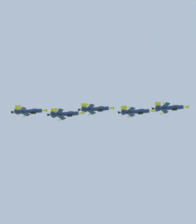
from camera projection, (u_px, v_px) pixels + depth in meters
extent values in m
cylinder|color=navy|center=(169.00, 108.00, 180.68)|extent=(11.76, 6.07, 1.70)
cube|color=#141947|center=(169.00, 109.00, 180.45)|extent=(9.91, 5.16, 0.86)
cone|color=yellow|center=(186.00, 107.00, 180.34)|extent=(2.81, 2.35, 1.56)
cone|color=black|center=(154.00, 109.00, 180.99)|extent=(1.99, 1.86, 1.36)
ellipsoid|color=#192333|center=(175.00, 106.00, 180.86)|extent=(3.49, 2.50, 1.40)
cube|color=black|center=(175.00, 109.00, 180.18)|extent=(2.53, 2.04, 1.16)
cube|color=navy|center=(165.00, 111.00, 182.99)|extent=(4.31, 4.04, 1.59)
cube|color=yellow|center=(162.00, 114.00, 184.87)|extent=(1.49, 1.61, 0.41)
cube|color=navy|center=(166.00, 105.00, 178.44)|extent=(2.31, 4.20, 1.59)
cube|color=yellow|center=(164.00, 103.00, 176.66)|extent=(1.65, 0.77, 0.41)
cube|color=navy|center=(157.00, 110.00, 182.24)|extent=(2.70, 2.71, 0.88)
cube|color=navy|center=(158.00, 107.00, 179.59)|extent=(1.70, 2.13, 0.88)
cube|color=yellow|center=(158.00, 105.00, 181.79)|extent=(2.81, 1.95, 2.52)
cylinder|color=navy|center=(135.00, 112.00, 180.25)|extent=(11.76, 6.07, 1.70)
cube|color=#141947|center=(135.00, 113.00, 180.05)|extent=(9.90, 5.15, 0.94)
cone|color=yellow|center=(152.00, 111.00, 179.91)|extent=(2.81, 2.35, 1.56)
cone|color=black|center=(120.00, 112.00, 180.56)|extent=(1.99, 1.86, 1.36)
ellipsoid|color=#192333|center=(141.00, 110.00, 180.40)|extent=(3.51, 2.54, 1.45)
cube|color=black|center=(140.00, 113.00, 179.80)|extent=(2.54, 2.07, 1.21)
cube|color=navy|center=(131.00, 115.00, 182.65)|extent=(4.24, 3.99, 1.85)
cube|color=yellow|center=(129.00, 117.00, 184.59)|extent=(1.49, 1.61, 0.44)
cube|color=navy|center=(131.00, 109.00, 177.94)|extent=(2.30, 4.11, 1.85)
cube|color=yellow|center=(129.00, 107.00, 176.09)|extent=(1.65, 0.77, 0.44)
cube|color=navy|center=(124.00, 114.00, 181.86)|extent=(2.67, 2.68, 1.02)
cube|color=navy|center=(123.00, 111.00, 179.11)|extent=(1.70, 2.08, 1.02)
cube|color=yellow|center=(124.00, 108.00, 181.25)|extent=(2.87, 2.10, 2.47)
cylinder|color=navy|center=(95.00, 109.00, 183.33)|extent=(11.76, 6.07, 1.70)
cube|color=#141947|center=(95.00, 110.00, 183.11)|extent=(9.91, 5.16, 0.88)
cone|color=yellow|center=(112.00, 108.00, 183.00)|extent=(2.81, 2.35, 1.56)
cone|color=black|center=(80.00, 110.00, 183.64)|extent=(1.99, 1.86, 1.36)
ellipsoid|color=#192333|center=(101.00, 107.00, 183.51)|extent=(3.50, 2.51, 1.42)
cube|color=black|center=(100.00, 110.00, 182.85)|extent=(2.54, 2.05, 1.17)
cube|color=navy|center=(92.00, 112.00, 185.67)|extent=(4.28, 4.03, 1.67)
cube|color=yellow|center=(90.00, 114.00, 187.57)|extent=(1.49, 1.61, 0.42)
cube|color=navy|center=(91.00, 106.00, 181.07)|extent=(2.31, 4.18, 1.67)
cube|color=yellow|center=(88.00, 104.00, 179.27)|extent=(1.65, 0.77, 0.42)
cube|color=navy|center=(84.00, 111.00, 184.91)|extent=(2.69, 2.70, 0.93)
cube|color=navy|center=(83.00, 108.00, 182.22)|extent=(1.70, 2.12, 0.93)
cube|color=yellow|center=(84.00, 106.00, 184.40)|extent=(2.82, 2.00, 2.50)
cylinder|color=navy|center=(65.00, 114.00, 180.79)|extent=(11.76, 6.07, 1.70)
cube|color=#141947|center=(65.00, 115.00, 180.55)|extent=(9.91, 5.16, 0.83)
cone|color=yellow|center=(81.00, 113.00, 180.46)|extent=(2.81, 2.35, 1.56)
cone|color=black|center=(49.00, 115.00, 181.11)|extent=(1.99, 1.86, 1.36)
ellipsoid|color=#192333|center=(71.00, 112.00, 180.99)|extent=(3.49, 2.48, 1.39)
cube|color=black|center=(70.00, 115.00, 180.28)|extent=(2.53, 2.03, 1.14)
cube|color=navy|center=(62.00, 117.00, 183.07)|extent=(4.33, 4.06, 1.49)
cube|color=yellow|center=(60.00, 120.00, 184.93)|extent=(1.49, 1.61, 0.40)
cube|color=navy|center=(60.00, 111.00, 178.59)|extent=(2.31, 4.23, 1.49)
cube|color=yellow|center=(57.00, 109.00, 176.84)|extent=(1.65, 0.77, 0.40)
cube|color=navy|center=(54.00, 116.00, 182.34)|extent=(2.71, 2.72, 0.83)
cube|color=navy|center=(52.00, 113.00, 179.72)|extent=(1.70, 2.14, 0.83)
cube|color=yellow|center=(54.00, 111.00, 181.94)|extent=(2.78, 1.90, 2.53)
cylinder|color=navy|center=(28.00, 111.00, 183.17)|extent=(11.76, 6.07, 1.70)
cube|color=#141947|center=(28.00, 112.00, 182.98)|extent=(9.90, 5.14, 0.97)
cone|color=yellow|center=(45.00, 110.00, 182.83)|extent=(2.81, 2.35, 1.56)
cone|color=black|center=(13.00, 112.00, 183.48)|extent=(1.99, 1.86, 1.36)
ellipsoid|color=#192333|center=(34.00, 110.00, 183.30)|extent=(3.51, 2.55, 1.46)
cube|color=black|center=(33.00, 113.00, 182.74)|extent=(2.55, 2.08, 1.23)
cube|color=navy|center=(26.00, 114.00, 185.60)|extent=(4.20, 3.96, 1.95)
cube|color=yellow|center=(24.00, 116.00, 187.57)|extent=(1.49, 1.61, 0.45)
cube|color=navy|center=(23.00, 109.00, 180.83)|extent=(2.30, 4.07, 1.95)
cube|color=yellow|center=(20.00, 107.00, 178.96)|extent=(1.65, 0.77, 0.45)
cube|color=navy|center=(18.00, 113.00, 184.80)|extent=(2.66, 2.66, 1.07)
cube|color=navy|center=(16.00, 111.00, 182.01)|extent=(1.70, 2.06, 1.07)
cube|color=yellow|center=(18.00, 108.00, 184.12)|extent=(2.89, 2.16, 2.44)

